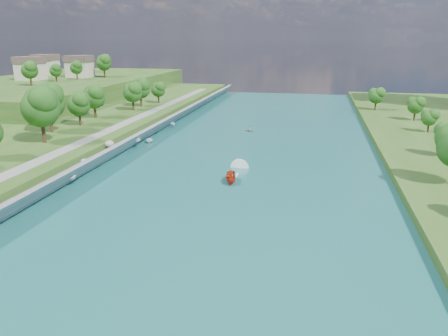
# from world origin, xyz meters

# --- Properties ---
(ground) EXTENTS (260.00, 260.00, 0.00)m
(ground) POSITION_xyz_m (0.00, 0.00, 0.00)
(ground) COLOR #2D5119
(ground) RESTS_ON ground
(river_water) EXTENTS (55.00, 240.00, 0.10)m
(river_water) POSITION_xyz_m (0.00, 20.00, 0.05)
(river_water) COLOR #195B5F
(river_water) RESTS_ON ground
(berm_west) EXTENTS (45.00, 240.00, 3.50)m
(berm_west) POSITION_xyz_m (-50.00, 20.00, 1.75)
(berm_west) COLOR #2D5119
(berm_west) RESTS_ON ground
(ridge_west) EXTENTS (60.00, 120.00, 9.00)m
(ridge_west) POSITION_xyz_m (-82.50, 95.00, 4.50)
(ridge_west) COLOR #2D5119
(ridge_west) RESTS_ON ground
(riprap_bank) EXTENTS (4.16, 236.00, 4.22)m
(riprap_bank) POSITION_xyz_m (-25.85, 18.97, 1.81)
(riprap_bank) COLOR slate
(riprap_bank) RESTS_ON ground
(riverside_path) EXTENTS (3.00, 200.00, 0.10)m
(riverside_path) POSITION_xyz_m (-32.50, 20.00, 3.55)
(riverside_path) COLOR gray
(riverside_path) RESTS_ON berm_west
(ridge_houses) EXTENTS (29.50, 29.50, 8.40)m
(ridge_houses) POSITION_xyz_m (-88.67, 100.00, 13.31)
(ridge_houses) COLOR beige
(ridge_houses) RESTS_ON ridge_west
(trees_ridge) EXTENTS (14.13, 41.17, 10.43)m
(trees_ridge) POSITION_xyz_m (-73.20, 89.37, 13.65)
(trees_ridge) COLOR #1D4913
(trees_ridge) RESTS_ON ridge_west
(motorboat) EXTENTS (3.60, 19.20, 1.99)m
(motorboat) POSITION_xyz_m (0.21, 12.94, 0.87)
(motorboat) COLOR red
(motorboat) RESTS_ON river_water
(raft) EXTENTS (3.34, 3.20, 1.50)m
(raft) POSITION_xyz_m (-2.98, 54.70, 0.44)
(raft) COLOR #95989D
(raft) RESTS_ON river_water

